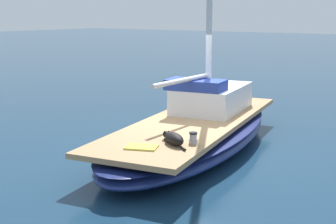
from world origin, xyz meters
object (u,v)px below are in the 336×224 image
at_px(sailboat_main, 193,134).
at_px(deck_towel, 141,147).
at_px(dog_black, 173,138).
at_px(deck_winch, 193,138).

height_order(sailboat_main, deck_towel, deck_towel).
height_order(dog_black, deck_winch, dog_black).
bearing_deg(deck_winch, sailboat_main, 121.55).
relative_size(sailboat_main, deck_winch, 36.02).
distance_m(sailboat_main, deck_winch, 2.00).
distance_m(sailboat_main, deck_towel, 2.51).
bearing_deg(deck_winch, dog_black, -138.01).
relative_size(sailboat_main, dog_black, 8.95).
bearing_deg(deck_winch, deck_towel, -127.25).
xyz_separation_m(dog_black, deck_winch, (0.27, 0.24, -0.01)).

